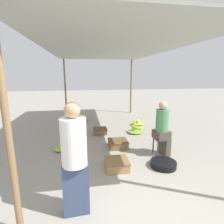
% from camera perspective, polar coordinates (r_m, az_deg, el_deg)
% --- Properties ---
extents(canopy_post_front_left, '(0.08, 0.08, 2.66)m').
position_cam_1_polar(canopy_post_front_left, '(2.28, -30.85, -5.90)').
color(canopy_post_front_left, olive).
rests_on(canopy_post_front_left, ground).
extents(canopy_post_back_left, '(0.08, 0.08, 2.66)m').
position_cam_1_polar(canopy_post_back_left, '(8.69, -15.02, 7.69)').
color(canopy_post_back_left, olive).
rests_on(canopy_post_back_left, ground).
extents(canopy_post_back_right, '(0.08, 0.08, 2.66)m').
position_cam_1_polar(canopy_post_back_right, '(8.98, 6.24, 8.17)').
color(canopy_post_back_right, olive).
rests_on(canopy_post_back_right, ground).
extents(canopy_tarp, '(3.64, 7.01, 0.04)m').
position_cam_1_polar(canopy_tarp, '(5.43, -1.12, 19.83)').
color(canopy_tarp, '#9EA399').
rests_on(canopy_tarp, canopy_post_front_left).
extents(vendor_foreground, '(0.38, 0.37, 1.63)m').
position_cam_1_polar(vendor_foreground, '(2.52, -12.14, -14.60)').
color(vendor_foreground, '#384766').
rests_on(vendor_foreground, ground).
extents(stool, '(0.34, 0.34, 0.45)m').
position_cam_1_polar(stool, '(4.53, 15.67, -9.10)').
color(stool, '#4C4C4C').
rests_on(stool, ground).
extents(vendor_seated, '(0.40, 0.40, 1.35)m').
position_cam_1_polar(vendor_seated, '(4.42, 16.20, -4.87)').
color(vendor_seated, '#4C4238').
rests_on(vendor_seated, ground).
extents(basin_black, '(0.56, 0.56, 0.12)m').
position_cam_1_polar(basin_black, '(4.11, 16.41, -15.95)').
color(basin_black, black).
rests_on(basin_black, ground).
extents(banana_pile_left_0, '(0.54, 0.58, 0.25)m').
position_cam_1_polar(banana_pile_left_0, '(8.07, -13.10, -1.50)').
color(banana_pile_left_0, '#99C231').
rests_on(banana_pile_left_0, ground).
extents(banana_pile_left_1, '(0.58, 0.50, 0.22)m').
position_cam_1_polar(banana_pile_left_1, '(5.46, -11.92, -8.22)').
color(banana_pile_left_1, '#79B536').
rests_on(banana_pile_left_1, ground).
extents(banana_pile_left_2, '(0.48, 0.53, 0.18)m').
position_cam_1_polar(banana_pile_left_2, '(4.87, -16.04, -11.15)').
color(banana_pile_left_2, '#8DBD33').
rests_on(banana_pile_left_2, ground).
extents(banana_pile_left_3, '(0.50, 0.54, 0.30)m').
position_cam_1_polar(banana_pile_left_3, '(7.61, -9.56, -1.97)').
color(banana_pile_left_3, '#B8CE2B').
rests_on(banana_pile_left_3, ground).
extents(banana_pile_right_0, '(0.49, 0.50, 0.22)m').
position_cam_1_polar(banana_pile_right_0, '(6.98, 8.17, -3.52)').
color(banana_pile_right_0, yellow).
rests_on(banana_pile_right_0, ground).
extents(banana_pile_right_1, '(0.50, 0.53, 0.27)m').
position_cam_1_polar(banana_pile_right_1, '(6.03, 7.77, -6.04)').
color(banana_pile_right_1, '#A0C42F').
rests_on(banana_pile_right_1, ground).
extents(crate_near, '(0.45, 0.45, 0.18)m').
position_cam_1_polar(crate_near, '(5.93, -3.92, -6.21)').
color(crate_near, brown).
rests_on(crate_near, ground).
extents(crate_mid, '(0.51, 0.51, 0.19)m').
position_cam_1_polar(crate_mid, '(4.88, 1.96, -10.30)').
color(crate_mid, brown).
rests_on(crate_mid, ground).
extents(crate_far, '(0.49, 0.49, 0.20)m').
position_cam_1_polar(crate_far, '(3.86, 1.53, -16.70)').
color(crate_far, '#9E7A4C').
rests_on(crate_far, ground).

